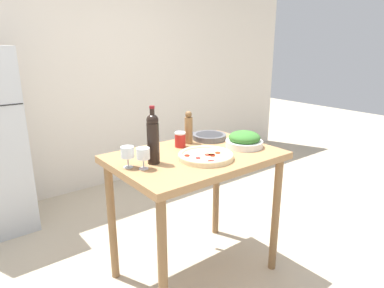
% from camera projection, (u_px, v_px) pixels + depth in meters
% --- Properties ---
extents(ground_plane, '(14.00, 14.00, 0.00)m').
position_uv_depth(ground_plane, '(195.00, 271.00, 2.57)').
color(ground_plane, '#BCAD93').
extents(wall_back, '(6.40, 0.06, 2.60)m').
position_uv_depth(wall_back, '(80.00, 76.00, 3.72)').
color(wall_back, silver).
rests_on(wall_back, ground_plane).
extents(prep_counter, '(1.10, 0.77, 0.93)m').
position_uv_depth(prep_counter, '(195.00, 171.00, 2.34)').
color(prep_counter, '#A87A4C').
rests_on(prep_counter, ground_plane).
extents(wine_bottle, '(0.08, 0.08, 0.36)m').
position_uv_depth(wine_bottle, '(153.00, 137.00, 2.08)').
color(wine_bottle, black).
rests_on(wine_bottle, prep_counter).
extents(wine_glass_near, '(0.08, 0.08, 0.13)m').
position_uv_depth(wine_glass_near, '(143.00, 154.00, 2.01)').
color(wine_glass_near, silver).
rests_on(wine_glass_near, prep_counter).
extents(wine_glass_far, '(0.08, 0.08, 0.13)m').
position_uv_depth(wine_glass_far, '(128.00, 153.00, 2.03)').
color(wine_glass_far, silver).
rests_on(wine_glass_far, prep_counter).
extents(pepper_mill, '(0.06, 0.06, 0.24)m').
position_uv_depth(pepper_mill, '(189.00, 128.00, 2.52)').
color(pepper_mill, olive).
rests_on(pepper_mill, prep_counter).
extents(salad_bowl, '(0.27, 0.27, 0.12)m').
position_uv_depth(salad_bowl, '(244.00, 140.00, 2.44)').
color(salad_bowl, white).
rests_on(salad_bowl, prep_counter).
extents(homemade_pizza, '(0.36, 0.36, 0.04)m').
position_uv_depth(homemade_pizza, '(206.00, 156.00, 2.20)').
color(homemade_pizza, beige).
rests_on(homemade_pizza, prep_counter).
extents(salt_canister, '(0.08, 0.08, 0.11)m').
position_uv_depth(salt_canister, '(180.00, 140.00, 2.44)').
color(salt_canister, '#B2231E').
rests_on(salt_canister, prep_counter).
extents(cast_iron_skillet, '(0.27, 0.39, 0.04)m').
position_uv_depth(cast_iron_skillet, '(209.00, 136.00, 2.64)').
color(cast_iron_skillet, '#56565B').
rests_on(cast_iron_skillet, prep_counter).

